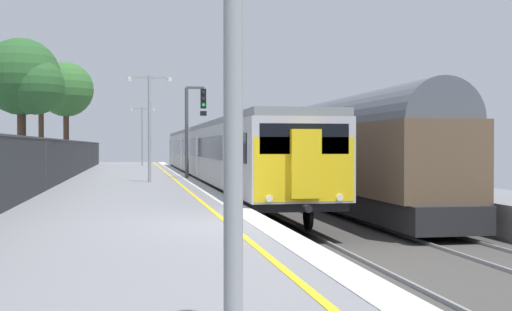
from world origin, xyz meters
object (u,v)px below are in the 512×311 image
Objects in this scene: signal_gantry at (192,121)px; background_tree_centre at (25,80)px; platform_lamp_far at (142,131)px; background_tree_left at (39,90)px; commuter_train_at_platform at (214,153)px; freight_train_adjacent_track at (254,148)px; background_tree_right at (65,91)px; platform_lamp_mid at (149,118)px.

background_tree_centre reaches higher than signal_gantry.
platform_lamp_far is 0.82× the size of background_tree_centre.
background_tree_centre is (1.14, -12.64, -0.64)m from background_tree_left.
commuter_train_at_platform is 10.34m from freight_train_adjacent_track.
background_tree_left reaches higher than signal_gantry.
freight_train_adjacent_track is (4.00, 9.53, 0.19)m from commuter_train_at_platform.
freight_train_adjacent_track is at bearing 67.21° from commuter_train_at_platform.
commuter_train_at_platform is 6.99× the size of background_tree_centre.
signal_gantry is 0.79× the size of background_tree_centre.
commuter_train_at_platform is 8.56× the size of platform_lamp_far.
background_tree_right is (-13.56, 6.10, 4.33)m from freight_train_adjacent_track.
signal_gantry is at bearing 57.89° from platform_lamp_mid.
platform_lamp_mid is at bearing -58.23° from background_tree_left.
background_tree_centre reaches higher than platform_lamp_mid.
platform_lamp_far reaches higher than platform_lamp_mid.
background_tree_centre reaches higher than freight_train_adjacent_track.
platform_lamp_mid is 5.85m from background_tree_centre.
commuter_train_at_platform is 19.60m from platform_lamp_far.
freight_train_adjacent_track is 18.06m from platform_lamp_mid.
platform_lamp_mid is 23.31m from background_tree_right.
freight_train_adjacent_track is 15.48m from background_tree_right.
background_tree_centre is at bearing -123.34° from freight_train_adjacent_track.
platform_lamp_mid is 25.93m from platform_lamp_far.
signal_gantry reaches higher than commuter_train_at_platform.
background_tree_left reaches higher than platform_lamp_mid.
commuter_train_at_platform is 8.87× the size of signal_gantry.
background_tree_centre reaches higher than platform_lamp_far.
platform_lamp_far is (-3.69, 19.18, 1.63)m from commuter_train_at_platform.
background_tree_right reaches higher than background_tree_left.
platform_lamp_far is (-2.23, 22.37, -0.02)m from signal_gantry.
background_tree_centre reaches higher than commuter_train_at_platform.
commuter_train_at_platform is at bearing -58.57° from background_tree_right.
platform_lamp_far is at bearing 80.34° from background_tree_centre.
platform_lamp_far is at bearing 69.50° from background_tree_left.
platform_lamp_mid is (-2.23, -3.55, -0.03)m from signal_gantry.
platform_lamp_far reaches higher than commuter_train_at_platform.
background_tree_left reaches higher than background_tree_centre.
background_tree_left is 12.71m from background_tree_centre.
signal_gantry is at bearing -84.31° from platform_lamp_far.
platform_lamp_mid is at bearing -118.69° from commuter_train_at_platform.
background_tree_right reaches higher than freight_train_adjacent_track.
background_tree_left is (-9.73, 3.02, 3.61)m from commuter_train_at_platform.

